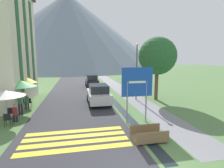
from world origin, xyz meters
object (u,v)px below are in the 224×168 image
object	(u,v)px
cafe_chair_far_right	(29,102)
streetlamp	(137,67)
road_sign	(137,86)
cafe_chair_near_left	(10,112)
cafe_umbrella_front_white	(5,93)
person_seated_near	(27,101)
cafe_chair_far_left	(22,102)
parked_car_far	(92,81)
cafe_chair_nearest	(8,119)
cafe_umbrella_middle_green	(21,84)
footbridge	(149,136)
person_seated_far	(15,112)
parked_car_near	(98,94)
tree_by_path	(157,56)
person_standing_terrace	(20,102)
cafe_umbrella_rear_yellow	(26,80)

from	to	relation	value
cafe_chair_far_right	streetlamp	world-z (taller)	streetlamp
road_sign	cafe_chair_near_left	size ratio (longest dim) A/B	4.27
cafe_umbrella_front_white	person_seated_near	bearing A→B (deg)	84.27
cafe_chair_far_left	cafe_umbrella_front_white	world-z (taller)	cafe_umbrella_front_white
parked_car_far	cafe_chair_nearest	size ratio (longest dim) A/B	4.78
cafe_umbrella_middle_green	footbridge	bearing A→B (deg)	-41.22
person_seated_far	cafe_umbrella_front_white	bearing A→B (deg)	-152.82
parked_car_near	cafe_chair_near_left	distance (m)	7.17
road_sign	tree_by_path	world-z (taller)	tree_by_path
cafe_umbrella_middle_green	parked_car_far	bearing A→B (deg)	59.04
cafe_umbrella_middle_green	tree_by_path	world-z (taller)	tree_by_path
streetlamp	person_standing_terrace	bearing A→B (deg)	-163.12
cafe_chair_far_right	person_seated_far	xyz separation A→B (m)	(-0.02, -3.40, 0.16)
cafe_umbrella_middle_green	cafe_umbrella_rear_yellow	xyz separation A→B (m)	(-0.23, 2.24, 0.03)
person_seated_far	streetlamp	size ratio (longest dim) A/B	0.21
parked_car_near	streetlamp	size ratio (longest dim) A/B	0.73
parked_car_far	cafe_chair_far_left	world-z (taller)	parked_car_far
parked_car_far	cafe_chair_far_left	bearing A→B (deg)	-123.94
footbridge	cafe_chair_far_right	bearing A→B (deg)	134.78
tree_by_path	person_standing_terrace	bearing A→B (deg)	-167.65
road_sign	cafe_chair_far_right	world-z (taller)	road_sign
road_sign	person_seated_near	size ratio (longest dim) A/B	2.98
parked_car_near	person_standing_terrace	size ratio (longest dim) A/B	2.42
person_seated_near	footbridge	bearing A→B (deg)	-44.02
person_seated_far	streetlamp	distance (m)	11.30
parked_car_near	person_standing_terrace	xyz separation A→B (m)	(-6.10, -2.17, 0.09)
parked_car_far	cafe_chair_nearest	bearing A→B (deg)	-114.37
tree_by_path	cafe_chair_far_left	bearing A→B (deg)	-176.92
footbridge	parked_car_far	world-z (taller)	parked_car_far
cafe_umbrella_front_white	streetlamp	distance (m)	11.51
cafe_chair_far_right	streetlamp	xyz separation A→B (m)	(10.01, 1.06, 2.81)
parked_car_far	cafe_umbrella_rear_yellow	bearing A→B (deg)	-128.02
parked_car_near	cafe_chair_far_left	world-z (taller)	parked_car_near
cafe_chair_near_left	cafe_umbrella_middle_green	distance (m)	2.64
streetlamp	tree_by_path	size ratio (longest dim) A/B	0.90
parked_car_near	cafe_umbrella_middle_green	xyz separation A→B (m)	(-6.25, -0.96, 1.31)
footbridge	cafe_chair_far_left	xyz separation A→B (m)	(-8.13, 7.64, 0.29)
parked_car_far	cafe_umbrella_middle_green	distance (m)	12.77
cafe_chair_nearest	cafe_umbrella_middle_green	bearing A→B (deg)	117.29
road_sign	cafe_umbrella_middle_green	distance (m)	9.17
road_sign	parked_car_near	bearing A→B (deg)	109.70
parked_car_near	person_standing_terrace	bearing A→B (deg)	-160.40
parked_car_near	person_seated_near	xyz separation A→B (m)	(-6.09, -0.40, -0.24)
parked_car_far	person_standing_terrace	bearing A→B (deg)	-117.79
footbridge	cafe_chair_far_left	size ratio (longest dim) A/B	2.00
cafe_chair_far_left	tree_by_path	xyz separation A→B (m)	(12.54, 0.67, 3.90)
cafe_umbrella_front_white	cafe_umbrella_rear_yellow	world-z (taller)	cafe_umbrella_rear_yellow
cafe_chair_far_right	person_seated_near	size ratio (longest dim) A/B	0.70
cafe_chair_far_right	cafe_chair_near_left	xyz separation A→B (m)	(-0.52, -2.78, 0.00)
cafe_chair_far_right	streetlamp	bearing A→B (deg)	30.61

